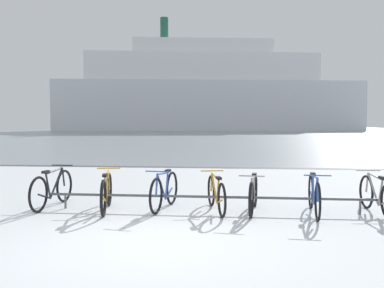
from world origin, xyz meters
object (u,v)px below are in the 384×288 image
(bicycle_0, at_px, (52,189))
(ferry_ship, at_px, (208,93))
(bicycle_2, at_px, (164,191))
(bicycle_5, at_px, (314,195))
(bicycle_4, at_px, (253,194))
(bicycle_6, at_px, (377,195))
(bicycle_1, at_px, (106,193))
(bicycle_3, at_px, (216,194))

(bicycle_0, bearing_deg, ferry_ship, 90.83)
(bicycle_2, bearing_deg, bicycle_0, -179.79)
(bicycle_2, height_order, bicycle_5, bicycle_2)
(bicycle_4, bearing_deg, bicycle_2, 176.79)
(bicycle_6, bearing_deg, bicycle_2, 178.97)
(bicycle_1, xyz_separation_m, bicycle_5, (3.89, 0.04, 0.01))
(bicycle_0, xyz_separation_m, bicycle_3, (3.28, -0.12, -0.03))
(bicycle_4, bearing_deg, ferry_ship, 94.03)
(bicycle_3, height_order, bicycle_6, bicycle_6)
(bicycle_0, distance_m, bicycle_6, 6.24)
(bicycle_3, distance_m, bicycle_5, 1.80)
(bicycle_0, height_order, bicycle_5, bicycle_0)
(bicycle_6, bearing_deg, bicycle_3, -178.88)
(bicycle_4, xyz_separation_m, bicycle_5, (1.10, -0.13, 0.02))
(bicycle_5, bearing_deg, bicycle_2, 175.32)
(bicycle_5, distance_m, bicycle_6, 1.17)
(bicycle_0, relative_size, bicycle_1, 1.06)
(bicycle_1, bearing_deg, bicycle_6, 2.25)
(bicycle_5, bearing_deg, ferry_ship, 94.90)
(bicycle_5, xyz_separation_m, bicycle_6, (1.16, 0.16, -0.01))
(bicycle_2, xyz_separation_m, bicycle_6, (3.98, -0.07, -0.01))
(bicycle_3, xyz_separation_m, ferry_ship, (-4.30, 71.02, 6.57))
(bicycle_2, distance_m, ferry_ship, 71.27)
(bicycle_0, relative_size, bicycle_2, 1.08)
(bicycle_3, distance_m, bicycle_6, 2.96)
(bicycle_1, height_order, bicycle_2, bicycle_2)
(bicycle_4, height_order, bicycle_6, bicycle_6)
(bicycle_2, bearing_deg, bicycle_3, -7.28)
(bicycle_6, bearing_deg, bicycle_4, -179.38)
(bicycle_1, height_order, bicycle_5, bicycle_5)
(bicycle_3, bearing_deg, bicycle_1, -176.16)
(bicycle_4, relative_size, ferry_ship, 0.03)
(bicycle_4, bearing_deg, bicycle_1, -176.44)
(bicycle_3, relative_size, bicycle_4, 0.98)
(bicycle_4, relative_size, bicycle_5, 0.95)
(bicycle_0, xyz_separation_m, bicycle_6, (6.24, -0.06, -0.01))
(bicycle_3, height_order, ferry_ship, ferry_ship)
(bicycle_0, distance_m, bicycle_2, 2.27)
(ferry_ship, bearing_deg, bicycle_1, -88.22)
(bicycle_1, bearing_deg, bicycle_5, 0.58)
(bicycle_3, bearing_deg, bicycle_6, 1.12)
(bicycle_1, distance_m, bicycle_3, 2.10)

